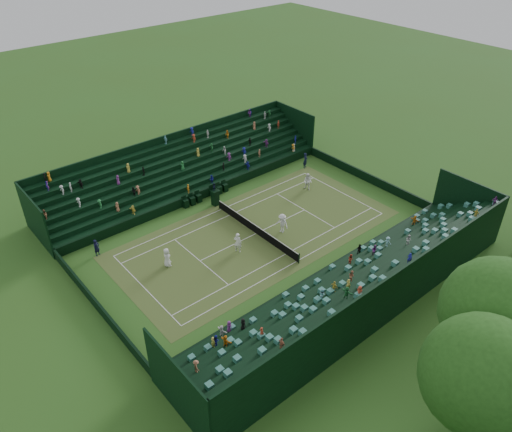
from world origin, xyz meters
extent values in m
plane|color=#325C1D|center=(0.00, 0.00, 0.00)|extent=(160.00, 160.00, 0.00)
cube|color=#306622|center=(0.00, 0.00, 0.01)|extent=(12.97, 26.77, 0.01)
cube|color=black|center=(0.00, 15.88, 0.50)|extent=(17.17, 0.20, 1.00)
cube|color=black|center=(0.00, -15.88, 0.50)|extent=(17.17, 0.20, 1.00)
cube|color=black|center=(8.48, 0.00, 0.50)|extent=(0.20, 31.77, 1.00)
cube|color=black|center=(-8.48, 0.00, 0.50)|extent=(0.20, 31.77, 1.00)
cube|color=black|center=(8.98, 0.00, 0.50)|extent=(0.80, 32.00, 1.00)
cube|color=black|center=(9.79, 0.00, 0.72)|extent=(0.80, 32.00, 1.45)
cube|color=black|center=(10.58, 0.00, 0.95)|extent=(0.80, 32.00, 1.90)
cube|color=black|center=(11.38, 0.00, 1.18)|extent=(0.80, 32.00, 2.35)
cube|color=black|center=(12.18, 0.00, 1.40)|extent=(0.80, 32.00, 2.80)
cube|color=black|center=(12.98, 0.00, 1.62)|extent=(0.80, 32.00, 3.25)
cube|color=black|center=(13.79, 0.00, 1.85)|extent=(0.80, 32.00, 3.70)
cube|color=black|center=(14.59, 0.00, 2.08)|extent=(0.80, 32.00, 4.15)
cube|color=black|center=(15.08, 0.00, 2.45)|extent=(0.20, 32.00, 4.90)
cube|color=black|center=(-8.98, 0.00, 0.50)|extent=(0.80, 32.00, 1.00)
cube|color=black|center=(-9.79, 0.00, 0.72)|extent=(0.80, 32.00, 1.45)
cube|color=black|center=(-10.58, 0.00, 0.95)|extent=(0.80, 32.00, 1.90)
cube|color=black|center=(-11.38, 0.00, 1.18)|extent=(0.80, 32.00, 2.35)
cube|color=black|center=(-12.18, 0.00, 1.40)|extent=(0.80, 32.00, 2.80)
cube|color=black|center=(-12.98, 0.00, 1.62)|extent=(0.80, 32.00, 3.25)
cube|color=black|center=(-13.79, 0.00, 1.85)|extent=(0.80, 32.00, 3.70)
cube|color=black|center=(-14.59, 0.00, 2.08)|extent=(0.80, 32.00, 4.15)
cube|color=black|center=(-15.08, 0.00, 2.45)|extent=(0.20, 32.00, 4.90)
cylinder|color=black|center=(-5.79, 0.00, 0.53)|extent=(0.10, 0.10, 1.06)
cylinder|color=black|center=(5.79, 0.00, 0.53)|extent=(0.10, 0.10, 1.06)
cube|color=black|center=(0.00, 0.00, 0.46)|extent=(11.57, 0.02, 0.86)
cube|color=white|center=(0.00, 0.00, 0.93)|extent=(11.57, 0.04, 0.07)
cylinder|color=black|center=(24.01, -5.09, 1.77)|extent=(0.50, 0.50, 3.55)
sphere|color=#214E16|center=(24.01, -5.09, 6.59)|extent=(6.49, 6.49, 6.49)
cylinder|color=black|center=(22.21, -0.40, 1.81)|extent=(0.50, 0.50, 3.62)
sphere|color=#214E16|center=(22.21, -0.40, 6.72)|extent=(6.61, 6.61, 6.61)
cube|color=black|center=(-6.61, 0.11, 0.81)|extent=(0.63, 0.63, 1.62)
cube|color=black|center=(-6.61, 0.11, 1.67)|extent=(0.81, 0.81, 0.09)
cube|color=black|center=(-6.93, 0.11, 1.98)|extent=(0.07, 0.81, 0.63)
imported|color=black|center=(-6.61, 0.11, 2.13)|extent=(0.39, 0.46, 0.84)
cube|color=black|center=(-8.19, -2.48, 0.43)|extent=(0.54, 0.54, 0.86)
cube|color=black|center=(-8.45, -2.48, 0.97)|extent=(0.06, 0.54, 0.54)
cube|color=black|center=(-8.19, -1.68, 0.43)|extent=(0.54, 0.54, 0.86)
cube|color=black|center=(-8.45, -1.68, 0.97)|extent=(0.06, 0.54, 0.54)
cube|color=black|center=(-8.19, -0.88, 0.43)|extent=(0.54, 0.54, 0.86)
cube|color=black|center=(-8.45, -0.88, 0.97)|extent=(0.06, 0.54, 0.54)
cube|color=black|center=(-8.19, 0.92, 0.43)|extent=(0.54, 0.54, 0.86)
cube|color=black|center=(-8.45, 0.92, 0.97)|extent=(0.06, 0.54, 0.54)
cube|color=black|center=(-8.19, 1.72, 0.43)|extent=(0.54, 0.54, 0.86)
cube|color=black|center=(-8.45, 1.72, 0.97)|extent=(0.06, 0.54, 0.54)
cube|color=black|center=(-8.19, 2.52, 0.43)|extent=(0.54, 0.54, 0.86)
cube|color=black|center=(-8.45, 2.52, 0.97)|extent=(0.06, 0.54, 0.54)
imported|color=white|center=(-1.25, -8.89, 0.90)|extent=(0.89, 0.58, 1.81)
imported|color=white|center=(1.05, -3.00, 0.99)|extent=(0.87, 0.78, 1.98)
imported|color=white|center=(-2.74, 9.54, 0.95)|extent=(1.09, 0.96, 1.91)
imported|color=white|center=(1.34, 2.08, 0.98)|extent=(1.40, 0.99, 1.97)
imported|color=black|center=(-6.48, 12.90, 0.93)|extent=(0.69, 0.80, 1.86)
imported|color=black|center=(-6.52, -12.84, 0.82)|extent=(0.58, 0.70, 1.64)
camera|label=1|loc=(29.30, -24.62, 27.33)|focal=35.00mm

